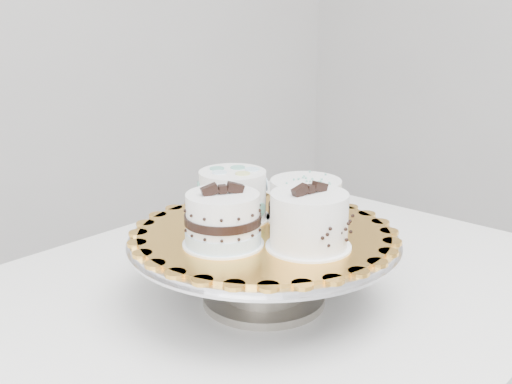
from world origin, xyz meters
TOP-DOWN VIEW (x-y plane):
  - table at (0.08, 0.25)m, footprint 1.28×0.95m
  - cake_stand at (0.12, 0.22)m, footprint 0.40×0.40m
  - cake_board at (0.12, 0.22)m, footprint 0.39×0.39m
  - cake_swirl at (0.13, 0.13)m, footprint 0.12×0.12m
  - cake_banded at (0.05, 0.21)m, footprint 0.13×0.13m
  - cake_dots at (0.12, 0.29)m, footprint 0.12×0.12m
  - cake_ribbon at (0.21, 0.22)m, footprint 0.14×0.14m

SIDE VIEW (x-z plane):
  - table at x=0.08m, z-range 0.29..1.04m
  - cake_stand at x=0.12m, z-range 0.77..0.88m
  - cake_board at x=0.12m, z-range 0.86..0.86m
  - cake_ribbon at x=0.21m, z-range 0.86..0.92m
  - cake_banded at x=0.05m, z-range 0.85..0.94m
  - cake_swirl at x=0.13m, z-range 0.85..0.95m
  - cake_dots at x=0.12m, z-range 0.86..0.94m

